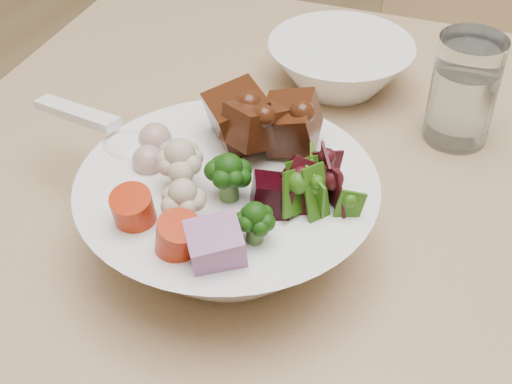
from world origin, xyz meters
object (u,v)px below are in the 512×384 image
food_bowl (231,209)px  side_bowl (340,65)px  chair_far (494,70)px  water_glass (463,94)px

food_bowl → side_bowl: food_bowl is taller
chair_far → food_bowl: (-0.10, -0.75, 0.24)m
side_bowl → water_glass: bearing=-15.2°
water_glass → chair_far: bearing=93.0°
side_bowl → food_bowl: bearing=-87.2°
chair_far → food_bowl: size_ratio=3.48×
water_glass → side_bowl: (-0.14, 0.04, -0.02)m
food_bowl → water_glass: 0.28m
food_bowl → side_bowl: size_ratio=1.51×
water_glass → side_bowl: 0.15m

